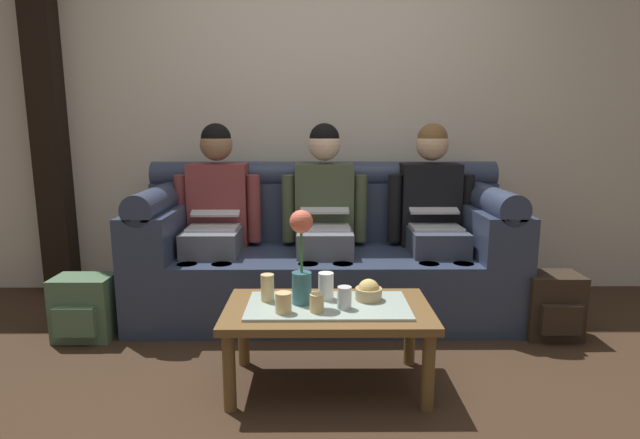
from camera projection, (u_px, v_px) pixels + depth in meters
name	position (u px, v px, depth m)	size (l,w,h in m)	color
ground_plane	(328.00, 404.00, 2.22)	(14.00, 14.00, 0.00)	#382619
back_wall_patterned	(324.00, 91.00, 3.62)	(6.00, 0.12, 2.90)	beige
timber_pillar	(47.00, 90.00, 3.49)	(0.20, 0.20, 2.90)	black
couch	(324.00, 255.00, 3.30)	(2.35, 0.88, 0.96)	#2D3851
person_left	(216.00, 212.00, 3.24)	(0.56, 0.67, 1.22)	#595B66
person_middle	(325.00, 212.00, 3.24)	(0.56, 0.67, 1.22)	#595B66
person_right	(433.00, 212.00, 3.25)	(0.56, 0.67, 1.22)	#383D4C
coffee_table	(328.00, 317.00, 2.32)	(0.95, 0.53, 0.40)	brown
flower_vase	(301.00, 256.00, 2.28)	(0.11, 0.11, 0.44)	#336672
snack_bowl	(369.00, 292.00, 2.36)	(0.13, 0.13, 0.10)	tan
cup_near_left	(267.00, 288.00, 2.35)	(0.06, 0.06, 0.13)	#DBB77A
cup_near_right	(283.00, 303.00, 2.20)	(0.07, 0.07, 0.09)	#DBB77A
cup_far_center	(317.00, 303.00, 2.21)	(0.06, 0.06, 0.08)	#DBB77A
cup_far_left	(326.00, 286.00, 2.37)	(0.07, 0.07, 0.13)	white
cup_far_right	(344.00, 298.00, 2.25)	(0.06, 0.06, 0.10)	silver
backpack_right	(551.00, 306.00, 2.90)	(0.32, 0.27, 0.37)	#2D2319
backpack_left	(84.00, 308.00, 2.88)	(0.32, 0.26, 0.36)	#4C6B4C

